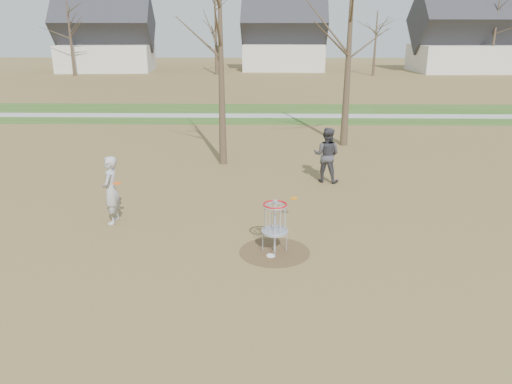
% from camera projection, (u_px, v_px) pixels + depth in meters
% --- Properties ---
extents(ground, '(160.00, 160.00, 0.00)m').
position_uv_depth(ground, '(275.00, 252.00, 12.63)').
color(ground, brown).
rests_on(ground, ground).
extents(green_band, '(160.00, 8.00, 0.01)m').
position_uv_depth(green_band, '(269.00, 113.00, 32.54)').
color(green_band, '#2D5119').
rests_on(green_band, ground).
extents(footpath, '(160.00, 1.50, 0.01)m').
position_uv_depth(footpath, '(270.00, 116.00, 31.58)').
color(footpath, '#9E9E99').
rests_on(footpath, green_band).
extents(dirt_circle, '(1.80, 1.80, 0.01)m').
position_uv_depth(dirt_circle, '(275.00, 252.00, 12.63)').
color(dirt_circle, '#47331E').
rests_on(dirt_circle, ground).
extents(player_standing, '(0.47, 0.72, 1.98)m').
position_uv_depth(player_standing, '(111.00, 190.00, 14.21)').
color(player_standing, '#AEAEAE').
rests_on(player_standing, ground).
extents(player_throwing, '(1.17, 1.04, 2.00)m').
position_uv_depth(player_throwing, '(327.00, 155.00, 18.02)').
color(player_throwing, '#3A393F').
rests_on(player_throwing, ground).
extents(disc_grounded, '(0.22, 0.22, 0.02)m').
position_uv_depth(disc_grounded, '(271.00, 256.00, 12.38)').
color(disc_grounded, white).
rests_on(disc_grounded, dirt_circle).
extents(discs_in_play, '(5.21, 0.54, 0.57)m').
position_uv_depth(discs_in_play, '(211.00, 191.00, 14.17)').
color(discs_in_play, orange).
rests_on(discs_in_play, ground).
extents(disc_golf_basket, '(0.64, 0.64, 1.35)m').
position_uv_depth(disc_golf_basket, '(275.00, 218.00, 12.34)').
color(disc_golf_basket, '#9EA3AD').
rests_on(disc_golf_basket, ground).
extents(bare_trees, '(52.62, 44.98, 9.00)m').
position_uv_depth(bare_trees, '(289.00, 27.00, 44.83)').
color(bare_trees, '#382B1E').
rests_on(bare_trees, ground).
extents(houses_row, '(56.51, 10.01, 7.26)m').
position_uv_depth(houses_row, '(303.00, 42.00, 61.26)').
color(houses_row, silver).
rests_on(houses_row, ground).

